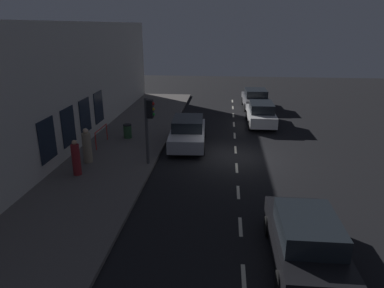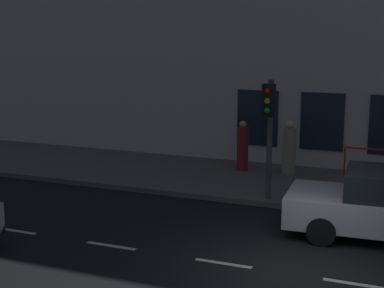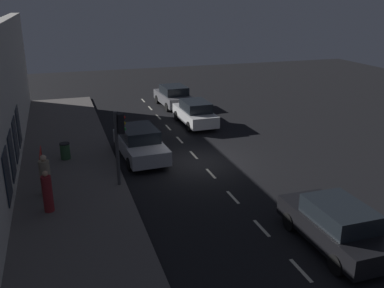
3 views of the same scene
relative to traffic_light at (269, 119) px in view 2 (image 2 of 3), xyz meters
The scene contains 8 objects.
ground_plane 5.12m from the traffic_light, 156.81° to the right, with size 60.00×60.00×0.00m, color black.
sidewalk 3.56m from the traffic_light, 40.92° to the right, with size 4.50×32.00×0.15m.
building_facade 5.05m from the traffic_light, 21.22° to the right, with size 0.65×32.00×6.73m.
lane_centre_line 5.55m from the traffic_light, 146.28° to the right, with size 0.12×27.20×0.01m.
traffic_light is the anchor object (origin of this frame).
pedestrian_0 3.70m from the traffic_light, 28.28° to the left, with size 0.47×0.47×1.63m.
pedestrian_1 3.39m from the traffic_light, ahead, with size 0.60×0.60×1.72m.
red_railing 4.41m from the traffic_light, 37.25° to the right, with size 0.05×1.87×0.97m.
Camera 2 is at (-10.39, -1.90, 4.62)m, focal length 53.77 mm.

